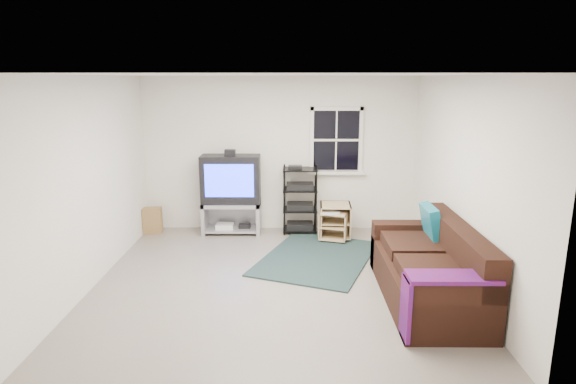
{
  "coord_description": "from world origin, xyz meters",
  "views": [
    {
      "loc": [
        0.2,
        -5.77,
        2.57
      ],
      "look_at": [
        0.15,
        0.4,
        1.1
      ],
      "focal_mm": 30.0,
      "sensor_mm": 36.0,
      "label": 1
    }
  ],
  "objects_px": {
    "tv_unit": "(231,188)",
    "av_rack": "(300,204)",
    "side_table_left": "(335,219)",
    "sofa": "(430,271)",
    "side_table_right": "(334,223)"
  },
  "relations": [
    {
      "from": "side_table_left",
      "to": "side_table_right",
      "type": "relative_size",
      "value": 1.08
    },
    {
      "from": "tv_unit",
      "to": "side_table_right",
      "type": "height_order",
      "value": "tv_unit"
    },
    {
      "from": "av_rack",
      "to": "tv_unit",
      "type": "bearing_deg",
      "value": -178.16
    },
    {
      "from": "side_table_right",
      "to": "side_table_left",
      "type": "bearing_deg",
      "value": 78.61
    },
    {
      "from": "side_table_left",
      "to": "side_table_right",
      "type": "bearing_deg",
      "value": -101.39
    },
    {
      "from": "tv_unit",
      "to": "av_rack",
      "type": "bearing_deg",
      "value": 1.84
    },
    {
      "from": "side_table_left",
      "to": "av_rack",
      "type": "bearing_deg",
      "value": 153.07
    },
    {
      "from": "av_rack",
      "to": "sofa",
      "type": "xyz_separation_m",
      "value": [
        1.49,
        -2.55,
        -0.15
      ]
    },
    {
      "from": "side_table_right",
      "to": "tv_unit",
      "type": "bearing_deg",
      "value": 167.73
    },
    {
      "from": "side_table_right",
      "to": "sofa",
      "type": "distance_m",
      "value": 2.34
    },
    {
      "from": "tv_unit",
      "to": "sofa",
      "type": "distance_m",
      "value": 3.67
    },
    {
      "from": "side_table_left",
      "to": "sofa",
      "type": "bearing_deg",
      "value": -67.89
    },
    {
      "from": "tv_unit",
      "to": "side_table_right",
      "type": "bearing_deg",
      "value": -12.27
    },
    {
      "from": "av_rack",
      "to": "sofa",
      "type": "distance_m",
      "value": 2.96
    },
    {
      "from": "side_table_left",
      "to": "sofa",
      "type": "height_order",
      "value": "sofa"
    }
  ]
}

